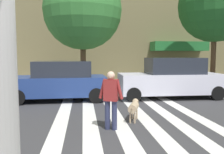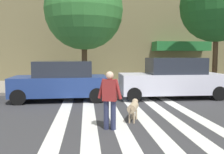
{
  "view_description": "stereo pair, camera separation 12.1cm",
  "coord_description": "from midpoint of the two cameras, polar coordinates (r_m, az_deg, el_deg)",
  "views": [
    {
      "loc": [
        -0.53,
        -1.55,
        2.09
      ],
      "look_at": [
        0.54,
        7.26,
        1.27
      ],
      "focal_mm": 38.35,
      "sensor_mm": 36.0,
      "label": 1
    },
    {
      "loc": [
        -0.41,
        -1.57,
        2.09
      ],
      "look_at": [
        0.54,
        7.26,
        1.27
      ],
      "focal_mm": 38.35,
      "sensor_mm": 36.0,
      "label": 2
    }
  ],
  "objects": [
    {
      "name": "parked_car_third_in_line",
      "position": [
        11.94,
        14.39,
        -0.43
      ],
      "size": [
        4.91,
        1.94,
        1.95
      ],
      "color": "silver",
      "rests_on": "ground_plane"
    },
    {
      "name": "sidewalk_far",
      "position": [
        15.8,
        -4.4,
        -2.04
      ],
      "size": [
        80.0,
        6.0,
        0.15
      ],
      "primitive_type": "cube",
      "color": "gray",
      "rests_on": "ground_plane"
    },
    {
      "name": "street_tree_nearest",
      "position": [
        14.53,
        -6.46,
        15.46
      ],
      "size": [
        4.57,
        4.57,
        6.81
      ],
      "color": "#4C3823",
      "rests_on": "sidewalk_far"
    },
    {
      "name": "crosswalk_stripes",
      "position": [
        7.56,
        5.51,
        -10.76
      ],
      "size": [
        4.95,
        10.5,
        0.01
      ],
      "color": "silver",
      "rests_on": "ground_plane"
    },
    {
      "name": "ground_plane",
      "position": [
        7.43,
        -2.32,
        -11.07
      ],
      "size": [
        160.0,
        160.0,
        0.0
      ],
      "primitive_type": "plane",
      "color": "#353538"
    },
    {
      "name": "street_tree_middle",
      "position": [
        16.11,
        23.99,
        15.37
      ],
      "size": [
        4.36,
        4.36,
        7.07
      ],
      "color": "#4C3823",
      "rests_on": "sidewalk_far"
    },
    {
      "name": "pedestrian_dog_walker",
      "position": [
        6.67,
        -0.02,
        -4.77
      ],
      "size": [
        0.69,
        0.36,
        1.64
      ],
      "color": "#282D4C",
      "rests_on": "ground_plane"
    },
    {
      "name": "pedestrian_bystander",
      "position": [
        15.74,
        21.28,
        1.25
      ],
      "size": [
        0.61,
        0.51,
        1.64
      ],
      "color": "#282D4C",
      "rests_on": "sidewalk_far"
    },
    {
      "name": "dog_on_leash",
      "position": [
        7.67,
        5.56,
        -7.13
      ],
      "size": [
        0.51,
        1.04,
        0.65
      ],
      "color": "tan",
      "rests_on": "ground_plane"
    },
    {
      "name": "parked_car_behind_first",
      "position": [
        11.24,
        -11.8,
        -0.94
      ],
      "size": [
        4.29,
        2.05,
        1.81
      ],
      "color": "navy",
      "rests_on": "ground_plane"
    }
  ]
}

